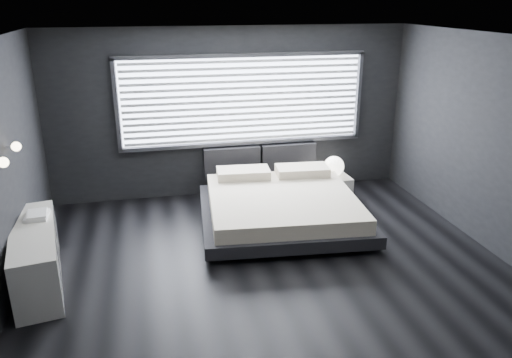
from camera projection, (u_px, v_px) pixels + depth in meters
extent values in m
plane|color=black|center=(271.00, 268.00, 6.29)|extent=(6.00, 6.00, 0.00)
plane|color=white|center=(273.00, 39.00, 5.32)|extent=(6.00, 6.00, 0.00)
cube|color=black|center=(231.00, 113.00, 8.33)|extent=(6.00, 0.04, 2.80)
cube|color=black|center=(375.00, 291.00, 3.29)|extent=(6.00, 0.04, 2.80)
cube|color=black|center=(497.00, 147.00, 6.42)|extent=(0.04, 5.50, 2.80)
cube|color=white|center=(243.00, 100.00, 8.28)|extent=(4.00, 0.02, 1.38)
cube|color=#47474C|center=(116.00, 106.00, 7.83)|extent=(0.06, 0.08, 1.48)
cube|color=#47474C|center=(358.00, 95.00, 8.67)|extent=(0.06, 0.08, 1.48)
cube|color=#47474C|center=(243.00, 55.00, 8.00)|extent=(4.14, 0.08, 0.06)
cube|color=#47474C|center=(244.00, 143.00, 8.50)|extent=(4.14, 0.08, 0.06)
cube|color=silver|center=(244.00, 101.00, 8.22)|extent=(3.94, 0.03, 1.32)
cube|color=black|center=(232.00, 162.00, 8.51)|extent=(0.96, 0.16, 0.52)
cube|color=black|center=(288.00, 158.00, 8.71)|extent=(0.96, 0.16, 0.52)
sphere|color=#FFE5B7|center=(3.00, 162.00, 5.19)|extent=(0.11, 0.11, 0.11)
cylinder|color=silver|center=(10.00, 147.00, 5.73)|extent=(0.10, 0.02, 0.02)
sphere|color=#FFE5B7|center=(16.00, 147.00, 5.74)|extent=(0.11, 0.11, 0.11)
cube|color=black|center=(217.00, 256.00, 6.51)|extent=(0.14, 0.14, 0.09)
cube|color=black|center=(368.00, 246.00, 6.77)|extent=(0.14, 0.14, 0.09)
cube|color=black|center=(210.00, 202.00, 8.22)|extent=(0.14, 0.14, 0.09)
cube|color=black|center=(331.00, 196.00, 8.48)|extent=(0.14, 0.14, 0.09)
cube|color=black|center=(282.00, 214.00, 7.45)|extent=(2.57, 2.47, 0.17)
cube|color=beige|center=(282.00, 202.00, 7.38)|extent=(2.30, 2.30, 0.22)
cube|color=beige|center=(243.00, 173.00, 8.05)|extent=(0.88, 0.53, 0.14)
cube|color=beige|center=(302.00, 170.00, 8.17)|extent=(0.88, 0.53, 0.14)
cube|color=silver|center=(332.00, 186.00, 8.56)|extent=(0.60, 0.51, 0.33)
sphere|color=white|center=(334.00, 166.00, 8.49)|extent=(0.35, 0.35, 0.35)
cube|color=silver|center=(36.00, 256.00, 5.87)|extent=(0.77, 1.79, 0.70)
cube|color=#47474C|center=(58.00, 252.00, 5.96)|extent=(0.30, 1.69, 0.68)
cube|color=white|center=(37.00, 216.00, 6.07)|extent=(0.26, 0.34, 0.04)
cube|color=white|center=(37.00, 214.00, 6.04)|extent=(0.25, 0.32, 0.03)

